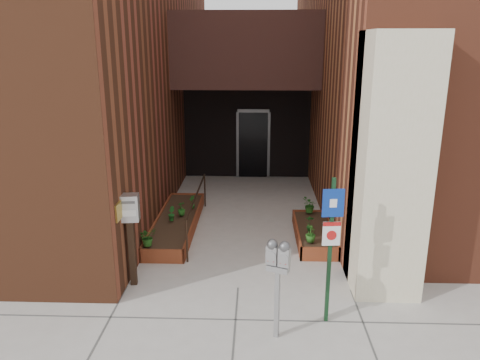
# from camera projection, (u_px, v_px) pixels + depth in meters

# --- Properties ---
(ground) EXTENTS (80.00, 80.00, 0.00)m
(ground) POSITION_uv_depth(u_px,v_px,m) (238.00, 288.00, 8.34)
(ground) COLOR #9E9991
(ground) RESTS_ON ground
(architecture) EXTENTS (20.00, 14.60, 10.00)m
(architecture) POSITION_uv_depth(u_px,v_px,m) (241.00, 15.00, 13.55)
(architecture) COLOR brown
(architecture) RESTS_ON ground
(planter_left) EXTENTS (0.90, 3.60, 0.30)m
(planter_left) POSITION_uv_depth(u_px,v_px,m) (177.00, 224.00, 10.95)
(planter_left) COLOR maroon
(planter_left) RESTS_ON ground
(planter_right) EXTENTS (0.80, 2.20, 0.30)m
(planter_right) POSITION_uv_depth(u_px,v_px,m) (314.00, 234.00, 10.36)
(planter_right) COLOR maroon
(planter_right) RESTS_ON ground
(handrail) EXTENTS (0.04, 3.34, 0.90)m
(handrail) POSITION_uv_depth(u_px,v_px,m) (197.00, 200.00, 10.71)
(handrail) COLOR black
(handrail) RESTS_ON ground
(parking_meter) EXTENTS (0.36, 0.24, 1.55)m
(parking_meter) POSITION_uv_depth(u_px,v_px,m) (278.00, 263.00, 6.63)
(parking_meter) COLOR gray
(parking_meter) RESTS_ON ground
(sign_post) EXTENTS (0.32, 0.09, 2.35)m
(sign_post) POSITION_uv_depth(u_px,v_px,m) (331.00, 236.00, 6.94)
(sign_post) COLOR #123219
(sign_post) RESTS_ON ground
(payment_dropbox) EXTENTS (0.37, 0.29, 1.71)m
(payment_dropbox) POSITION_uv_depth(u_px,v_px,m) (130.00, 221.00, 8.14)
(payment_dropbox) COLOR black
(payment_dropbox) RESTS_ON ground
(shrub_left_a) EXTENTS (0.48, 0.48, 0.38)m
(shrub_left_a) POSITION_uv_depth(u_px,v_px,m) (148.00, 237.00, 9.32)
(shrub_left_a) COLOR #225618
(shrub_left_a) RESTS_ON planter_left
(shrub_left_b) EXTENTS (0.22, 0.22, 0.32)m
(shrub_left_b) POSITION_uv_depth(u_px,v_px,m) (171.00, 213.00, 10.66)
(shrub_left_b) COLOR #1C631F
(shrub_left_b) RESTS_ON planter_left
(shrub_left_c) EXTENTS (0.26, 0.26, 0.33)m
(shrub_left_c) POSITION_uv_depth(u_px,v_px,m) (181.00, 208.00, 10.97)
(shrub_left_c) COLOR #1E5B1A
(shrub_left_c) RESTS_ON planter_left
(shrub_left_d) EXTENTS (0.24, 0.24, 0.33)m
(shrub_left_d) POSITION_uv_depth(u_px,v_px,m) (192.00, 202.00, 11.42)
(shrub_left_d) COLOR #1B5A19
(shrub_left_d) RESTS_ON planter_left
(shrub_right_a) EXTENTS (0.21, 0.21, 0.37)m
(shrub_right_a) POSITION_uv_depth(u_px,v_px,m) (311.00, 233.00, 9.50)
(shrub_right_a) COLOR #235719
(shrub_right_a) RESTS_ON planter_right
(shrub_right_b) EXTENTS (0.22, 0.22, 0.36)m
(shrub_right_b) POSITION_uv_depth(u_px,v_px,m) (310.00, 223.00, 10.04)
(shrub_right_b) COLOR #175118
(shrub_right_b) RESTS_ON planter_right
(shrub_right_c) EXTENTS (0.46, 0.46, 0.37)m
(shrub_right_c) POSITION_uv_depth(u_px,v_px,m) (310.00, 205.00, 11.12)
(shrub_right_c) COLOR #225E1B
(shrub_right_c) RESTS_ON planter_right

